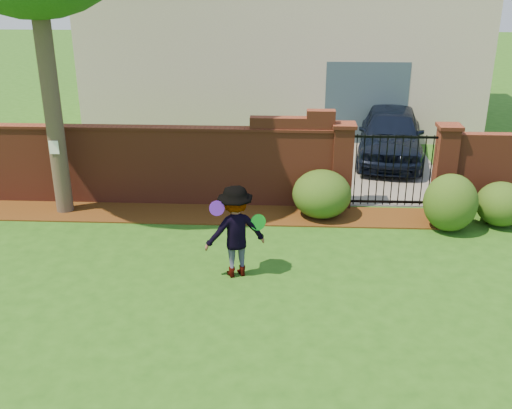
{
  "coord_description": "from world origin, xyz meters",
  "views": [
    {
      "loc": [
        1.15,
        -8.49,
        5.07
      ],
      "look_at": [
        0.66,
        1.4,
        1.05
      ],
      "focal_mm": 42.29,
      "sensor_mm": 36.0,
      "label": 1
    }
  ],
  "objects_px": {
    "man": "(236,232)",
    "frisbee_purple": "(217,208)",
    "car": "(391,136)",
    "frisbee_green": "(258,222)"
  },
  "relations": [
    {
      "from": "car",
      "to": "frisbee_purple",
      "type": "distance_m",
      "value": 7.8
    },
    {
      "from": "frisbee_green",
      "to": "frisbee_purple",
      "type": "bearing_deg",
      "value": -160.03
    },
    {
      "from": "car",
      "to": "frisbee_purple",
      "type": "xyz_separation_m",
      "value": [
        -3.92,
        -6.72,
        0.61
      ]
    },
    {
      "from": "car",
      "to": "frisbee_purple",
      "type": "height_order",
      "value": "frisbee_purple"
    },
    {
      "from": "car",
      "to": "frisbee_purple",
      "type": "bearing_deg",
      "value": -111.3
    },
    {
      "from": "man",
      "to": "frisbee_green",
      "type": "xyz_separation_m",
      "value": [
        0.37,
        0.06,
        0.17
      ]
    },
    {
      "from": "frisbee_purple",
      "to": "man",
      "type": "bearing_deg",
      "value": 31.97
    },
    {
      "from": "frisbee_green",
      "to": "man",
      "type": "bearing_deg",
      "value": -170.69
    },
    {
      "from": "man",
      "to": "frisbee_purple",
      "type": "bearing_deg",
      "value": 12.33
    },
    {
      "from": "man",
      "to": "frisbee_purple",
      "type": "distance_m",
      "value": 0.61
    }
  ]
}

